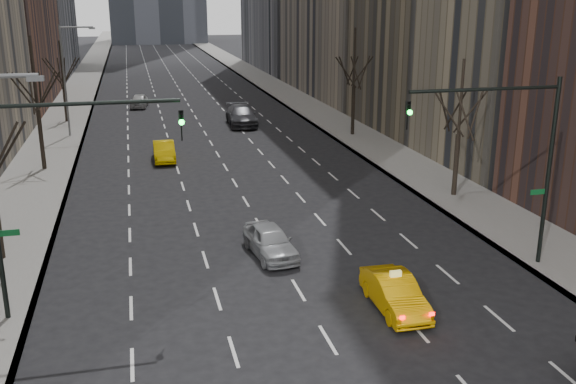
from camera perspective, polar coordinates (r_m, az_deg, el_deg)
sidewalk_left at (r=81.57m, az=-18.19°, el=8.19°), size 4.50×320.00×0.15m
sidewalk_right at (r=83.33m, az=-0.97°, el=9.18°), size 4.50×320.00×0.15m
tree_lw_c at (r=45.54m, az=-21.33°, el=6.70°), size 3.36×3.50×8.74m
tree_lw_d at (r=63.32m, az=-19.33°, el=9.01°), size 3.36×3.50×7.36m
tree_rw_b at (r=37.91m, az=14.90°, el=4.96°), size 3.36×3.50×7.82m
tree_rw_c at (r=54.12m, az=5.86°, el=9.18°), size 3.36×3.50×8.74m
traffic_mast_left at (r=23.48m, az=-21.06°, el=1.74°), size 6.69×0.39×8.00m
traffic_mast_right at (r=27.69m, az=19.59°, el=4.05°), size 6.69×0.39×8.00m
streetlight_far at (r=56.06m, az=-18.96°, el=10.27°), size 2.83×0.22×9.00m
taxi_sedan at (r=24.41m, az=9.46°, el=-8.84°), size 1.46×4.07×1.34m
silver_sedan_ahead at (r=28.89m, az=-1.59°, el=-4.38°), size 2.13×4.29×1.40m
far_taxi at (r=46.72m, az=-10.96°, el=3.58°), size 1.48×4.19×1.38m
far_suv_grey at (r=59.16m, az=-4.16°, el=6.79°), size 2.72×6.20×1.77m
far_car_white at (r=70.72m, az=-13.09°, el=7.89°), size 2.17×4.26×1.39m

